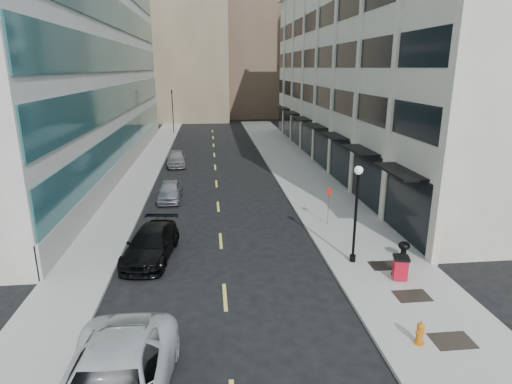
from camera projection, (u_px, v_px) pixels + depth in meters
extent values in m
plane|color=black|center=(227.00, 325.00, 15.73)|extent=(160.00, 160.00, 0.00)
cube|color=gray|center=(307.00, 180.00, 35.57)|extent=(5.00, 80.00, 0.15)
cube|color=gray|center=(135.00, 185.00, 34.12)|extent=(3.00, 80.00, 0.15)
cube|color=beige|center=(391.00, 69.00, 40.74)|extent=(14.00, 46.00, 18.00)
cube|color=black|center=(317.00, 143.00, 41.98)|extent=(0.18, 46.00, 3.60)
cube|color=black|center=(319.00, 96.00, 40.71)|extent=(0.12, 46.00, 1.80)
cube|color=black|center=(320.00, 57.00, 39.73)|extent=(0.12, 46.00, 1.80)
cube|color=black|center=(322.00, 17.00, 38.75)|extent=(0.12, 46.00, 1.80)
cube|color=beige|center=(455.00, 70.00, 18.06)|extent=(0.35, 0.60, 18.00)
cube|color=beige|center=(396.00, 69.00, 23.79)|extent=(0.35, 0.60, 18.00)
cube|color=beige|center=(359.00, 69.00, 29.51)|extent=(0.35, 0.60, 18.00)
cube|color=beige|center=(335.00, 69.00, 35.24)|extent=(0.35, 0.60, 18.00)
cube|color=beige|center=(317.00, 69.00, 40.96)|extent=(0.35, 0.60, 18.00)
cube|color=beige|center=(304.00, 68.00, 46.69)|extent=(0.35, 0.60, 18.00)
cube|color=beige|center=(293.00, 68.00, 52.42)|extent=(0.35, 0.60, 18.00)
cube|color=beige|center=(285.00, 68.00, 58.14)|extent=(0.35, 0.60, 18.00)
cube|color=black|center=(399.00, 171.00, 22.29)|extent=(1.30, 4.00, 0.12)
cube|color=black|center=(360.00, 150.00, 28.01)|extent=(1.30, 4.00, 0.12)
cube|color=black|center=(334.00, 136.00, 33.74)|extent=(1.30, 4.00, 0.12)
cube|color=black|center=(316.00, 126.00, 39.46)|extent=(1.30, 4.00, 0.12)
cube|color=black|center=(302.00, 119.00, 45.19)|extent=(1.30, 4.00, 0.12)
cube|color=black|center=(291.00, 113.00, 50.92)|extent=(1.30, 4.00, 0.12)
cube|color=black|center=(283.00, 108.00, 56.64)|extent=(1.30, 4.00, 0.12)
cube|color=beige|center=(27.00, 57.00, 37.03)|extent=(16.00, 46.00, 20.00)
cube|color=gray|center=(130.00, 158.00, 40.42)|extent=(0.20, 46.00, 1.80)
cube|color=#295C60|center=(128.00, 136.00, 39.83)|extent=(0.14, 45.60, 2.40)
cube|color=#295C60|center=(125.00, 97.00, 38.85)|extent=(0.14, 45.60, 2.40)
cube|color=#295C60|center=(122.00, 57.00, 37.87)|extent=(0.14, 45.60, 2.40)
cube|color=#295C60|center=(118.00, 14.00, 36.88)|extent=(0.14, 45.60, 2.40)
cube|color=#8A785A|center=(187.00, 39.00, 76.28)|extent=(14.00, 18.00, 28.00)
cube|color=brown|center=(251.00, 24.00, 80.50)|extent=(12.00, 16.00, 34.00)
cube|color=#8A785A|center=(139.00, 58.00, 85.63)|extent=(12.00, 14.00, 22.00)
cube|color=beige|center=(309.00, 62.00, 77.78)|extent=(10.00, 14.00, 20.00)
cube|color=black|center=(452.00, 341.00, 14.57)|extent=(1.40, 1.00, 0.01)
cube|color=black|center=(412.00, 296.00, 17.43)|extent=(1.40, 1.00, 0.01)
cube|color=black|center=(385.00, 265.00, 20.10)|extent=(1.40, 1.00, 0.01)
cube|color=#D8CC4C|center=(225.00, 297.00, 17.64)|extent=(0.15, 2.20, 0.01)
cube|color=#D8CC4C|center=(221.00, 241.00, 23.36)|extent=(0.15, 2.20, 0.01)
cube|color=#D8CC4C|center=(218.00, 207.00, 29.09)|extent=(0.15, 2.20, 0.01)
cube|color=#D8CC4C|center=(216.00, 184.00, 34.82)|extent=(0.15, 2.20, 0.01)
cube|color=#D8CC4C|center=(215.00, 167.00, 40.54)|extent=(0.15, 2.20, 0.01)
cube|color=#D8CC4C|center=(214.00, 155.00, 46.27)|extent=(0.15, 2.20, 0.01)
cube|color=#D8CC4C|center=(214.00, 145.00, 51.99)|extent=(0.15, 2.20, 0.01)
cube|color=#D8CC4C|center=(213.00, 137.00, 57.72)|extent=(0.15, 2.20, 0.01)
cube|color=#D8CC4C|center=(212.00, 131.00, 63.44)|extent=(0.15, 2.20, 0.01)
cylinder|color=black|center=(173.00, 113.00, 60.12)|extent=(0.12, 0.12, 6.00)
imported|color=black|center=(172.00, 91.00, 59.29)|extent=(0.66, 0.66, 1.98)
imported|color=black|center=(151.00, 244.00, 21.05)|extent=(2.74, 5.38, 1.49)
imported|color=gray|center=(170.00, 191.00, 30.38)|extent=(1.66, 4.06, 1.38)
imported|color=gray|center=(176.00, 158.00, 40.91)|extent=(2.08, 4.51, 1.50)
cylinder|color=#D2690E|center=(419.00, 342.00, 14.44)|extent=(0.34, 0.34, 0.06)
cylinder|color=#D2690E|center=(420.00, 334.00, 14.35)|extent=(0.23, 0.23, 0.57)
sphere|color=#D2690E|center=(421.00, 326.00, 14.26)|extent=(0.25, 0.25, 0.25)
cylinder|color=#D2690E|center=(421.00, 323.00, 14.23)|extent=(0.07, 0.07, 0.11)
cylinder|color=#D2690E|center=(420.00, 332.00, 14.33)|extent=(0.31, 0.18, 0.12)
cylinder|color=#D2690E|center=(420.00, 333.00, 14.31)|extent=(0.19, 0.20, 0.16)
cube|color=red|center=(400.00, 268.00, 18.69)|extent=(0.71, 0.71, 0.94)
cube|color=black|center=(401.00, 258.00, 18.55)|extent=(0.80, 0.80, 0.11)
cylinder|color=black|center=(392.00, 274.00, 19.09)|extent=(0.06, 0.21, 0.21)
cylinder|color=black|center=(400.00, 273.00, 19.12)|extent=(0.06, 0.21, 0.21)
cylinder|color=black|center=(353.00, 258.00, 20.51)|extent=(0.29, 0.29, 0.33)
cylinder|color=black|center=(355.00, 217.00, 19.92)|extent=(0.13, 0.13, 4.18)
sphere|color=silver|center=(359.00, 170.00, 19.30)|extent=(0.40, 0.40, 0.40)
cone|color=black|center=(359.00, 165.00, 19.23)|extent=(0.11, 0.11, 0.16)
cylinder|color=slate|center=(328.00, 205.00, 25.12)|extent=(0.04, 0.04, 2.35)
cube|color=#B4190C|center=(329.00, 192.00, 24.87)|extent=(0.28, 0.04, 0.37)
cube|color=black|center=(403.00, 256.00, 20.98)|extent=(0.45, 0.45, 0.12)
cylinder|color=black|center=(404.00, 251.00, 20.91)|extent=(0.27, 0.27, 0.42)
ellipsoid|color=black|center=(404.00, 246.00, 20.83)|extent=(0.58, 0.58, 0.41)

